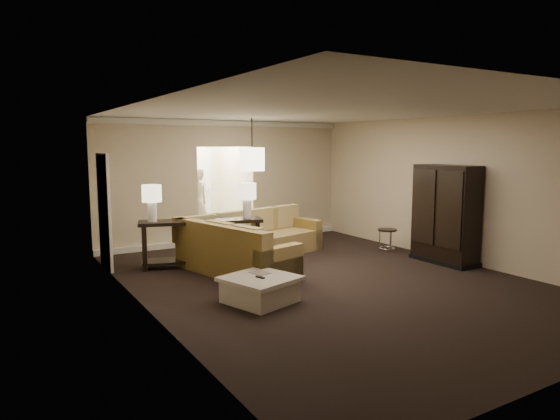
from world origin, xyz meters
TOP-DOWN VIEW (x-y plane):
  - ground at (0.00, 0.00)m, footprint 8.00×8.00m
  - wall_back at (0.00, 4.00)m, footprint 6.00×0.04m
  - wall_left at (-3.00, 0.00)m, footprint 0.04×8.00m
  - wall_right at (3.00, 0.00)m, footprint 0.04×8.00m
  - ceiling at (0.00, 0.00)m, footprint 6.00×8.00m
  - crown_molding at (0.00, 3.95)m, footprint 6.00×0.10m
  - baseboard at (0.00, 3.95)m, footprint 6.00×0.10m
  - side_door at (-2.97, 2.80)m, footprint 0.05×0.90m
  - foyer at (0.00, 5.34)m, footprint 1.44×2.02m
  - sectional_sofa at (-0.51, 1.78)m, footprint 3.26×3.05m
  - coffee_table at (-1.50, -0.39)m, footprint 1.16×1.16m
  - console_table at (-1.40, 2.08)m, footprint 2.30×1.13m
  - armoire at (2.69, -0.06)m, footprint 0.56×1.30m
  - drink_table at (2.40, 1.20)m, footprint 0.39×0.39m
  - table_lamp_left at (-2.23, 2.33)m, footprint 0.35×0.35m
  - table_lamp_right at (-0.57, 1.83)m, footprint 0.35×0.35m
  - pendant_light at (0.00, 2.70)m, footprint 0.38×0.38m
  - person at (-0.45, 4.71)m, footprint 0.78×0.61m

SIDE VIEW (x-z plane):
  - ground at x=0.00m, z-range 0.00..0.00m
  - baseboard at x=0.00m, z-range 0.00..0.12m
  - coffee_table at x=-1.50m, z-range 0.00..0.39m
  - drink_table at x=2.40m, z-range 0.11..0.60m
  - sectional_sofa at x=-0.51m, z-range -0.09..0.84m
  - console_table at x=-1.40m, z-range 0.08..0.95m
  - armoire at x=2.69m, z-range -0.04..1.83m
  - person at x=-0.45m, z-range 0.00..1.89m
  - side_door at x=-2.97m, z-range 0.00..2.10m
  - foyer at x=0.00m, z-range -0.10..2.70m
  - table_lamp_left at x=-2.23m, z-range 0.98..1.64m
  - table_lamp_right at x=-0.57m, z-range 0.98..1.64m
  - wall_back at x=0.00m, z-range 0.00..2.80m
  - wall_left at x=-3.00m, z-range 0.00..2.80m
  - wall_right at x=3.00m, z-range 0.00..2.80m
  - pendant_light at x=0.00m, z-range 1.41..2.50m
  - crown_molding at x=0.00m, z-range 2.67..2.79m
  - ceiling at x=0.00m, z-range 2.79..2.81m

